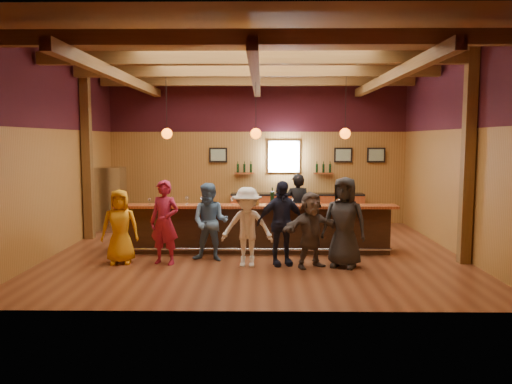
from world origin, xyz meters
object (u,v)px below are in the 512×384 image
at_px(customer_denim, 210,222).
at_px(bottle_a, 272,197).
at_px(customer_orange, 120,227).
at_px(customer_dark, 344,222).
at_px(stainless_fridge, 111,199).
at_px(bartender, 297,208).
at_px(customer_brown, 311,230).
at_px(ice_bucket, 254,200).
at_px(customer_redvest, 165,222).
at_px(customer_navy, 281,223).
at_px(back_bar_cabinet, 297,209).
at_px(bar_counter, 257,228).
at_px(customer_white, 247,227).

relative_size(customer_denim, bottle_a, 4.32).
distance_m(customer_orange, customer_dark, 4.61).
xyz_separation_m(customer_orange, bottle_a, (3.17, 1.08, 0.49)).
height_order(stainless_fridge, bartender, stainless_fridge).
distance_m(customer_brown, ice_bucket, 1.71).
relative_size(customer_redvest, customer_navy, 1.00).
bearing_deg(ice_bucket, customer_redvest, -152.78).
distance_m(back_bar_cabinet, ice_bucket, 4.18).
bearing_deg(customer_dark, bartender, 131.23).
distance_m(customer_redvest, customer_navy, 2.40).
xyz_separation_m(customer_denim, ice_bucket, (0.92, 0.65, 0.40)).
relative_size(customer_navy, customer_dark, 0.95).
height_order(bar_counter, customer_dark, customer_dark).
height_order(customer_redvest, ice_bucket, customer_redvest).
relative_size(stainless_fridge, customer_redvest, 1.03).
bearing_deg(bartender, customer_orange, 32.96).
bearing_deg(customer_denim, customer_white, -21.13).
height_order(customer_white, customer_dark, customer_dark).
bearing_deg(bartender, back_bar_cabinet, -90.25).
bearing_deg(customer_white, bartender, 69.09).
bearing_deg(customer_orange, customer_white, -12.98).
distance_m(back_bar_cabinet, customer_navy, 4.98).
bearing_deg(customer_redvest, stainless_fridge, 137.98).
xyz_separation_m(customer_dark, ice_bucket, (-1.83, 1.13, 0.32)).
height_order(customer_navy, bottle_a, customer_navy).
distance_m(bar_counter, bartender, 1.39).
xyz_separation_m(customer_orange, bartender, (3.82, 2.15, 0.09)).
height_order(bar_counter, bartender, bartender).
bearing_deg(customer_dark, customer_brown, -153.94).
height_order(bar_counter, customer_denim, customer_denim).
bearing_deg(back_bar_cabinet, customer_white, -105.08).
bearing_deg(customer_orange, customer_dark, -11.05).
bearing_deg(bottle_a, customer_denim, -147.99).
relative_size(customer_denim, customer_white, 1.03).
height_order(bartender, ice_bucket, bartender).
distance_m(back_bar_cabinet, stainless_fridge, 5.43).
height_order(back_bar_cabinet, bartender, bartender).
distance_m(customer_dark, ice_bucket, 2.18).
bearing_deg(back_bar_cabinet, ice_bucket, -107.53).
distance_m(stainless_fridge, customer_navy, 5.99).
bearing_deg(customer_white, customer_redvest, 179.33).
relative_size(customer_denim, customer_dark, 0.91).
relative_size(stainless_fridge, customer_navy, 1.03).
xyz_separation_m(back_bar_cabinet, customer_brown, (-0.07, -5.08, 0.29)).
bearing_deg(back_bar_cabinet, stainless_fridge, -168.07).
height_order(bar_counter, customer_orange, customer_orange).
bearing_deg(back_bar_cabinet, customer_redvest, -122.26).
bearing_deg(bottle_a, ice_bucket, -156.68).
xyz_separation_m(back_bar_cabinet, bottle_a, (-0.83, -3.74, 0.78)).
height_order(customer_white, bottle_a, customer_white).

